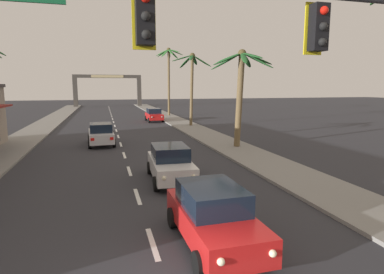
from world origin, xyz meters
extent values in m
cube|color=gray|center=(7.80, 20.00, 0.07)|extent=(3.20, 110.00, 0.14)
cube|color=gray|center=(-7.80, 20.00, 0.07)|extent=(3.20, 110.00, 0.14)
cube|color=silver|center=(0.00, 2.80, 0.00)|extent=(0.16, 2.00, 0.01)
cube|color=silver|center=(0.00, 6.96, 0.00)|extent=(0.16, 2.00, 0.01)
cube|color=silver|center=(0.00, 11.13, 0.00)|extent=(0.16, 2.00, 0.01)
cube|color=silver|center=(0.00, 15.29, 0.00)|extent=(0.16, 2.00, 0.01)
cube|color=silver|center=(0.00, 19.45, 0.00)|extent=(0.16, 2.00, 0.01)
cube|color=silver|center=(0.00, 23.61, 0.00)|extent=(0.16, 2.00, 0.01)
cube|color=silver|center=(0.00, 27.77, 0.00)|extent=(0.16, 2.00, 0.01)
cube|color=silver|center=(0.00, 31.93, 0.00)|extent=(0.16, 2.00, 0.01)
cube|color=silver|center=(0.00, 36.09, 0.00)|extent=(0.16, 2.00, 0.01)
cube|color=silver|center=(0.00, 40.25, 0.00)|extent=(0.16, 2.00, 0.01)
cube|color=silver|center=(0.00, 44.41, 0.00)|extent=(0.16, 2.00, 0.01)
cube|color=silver|center=(0.00, 48.57, 0.00)|extent=(0.16, 2.00, 0.01)
cube|color=silver|center=(0.00, 52.73, 0.00)|extent=(0.16, 2.00, 0.01)
cube|color=silver|center=(0.00, 56.89, 0.00)|extent=(0.16, 2.00, 0.01)
cube|color=silver|center=(0.00, 61.05, 0.00)|extent=(0.16, 2.00, 0.01)
cube|color=silver|center=(0.00, 65.22, 0.00)|extent=(0.16, 2.00, 0.01)
cube|color=silver|center=(0.00, 69.38, 0.00)|extent=(0.16, 2.00, 0.01)
cube|color=black|center=(3.05, 0.00, 5.62)|extent=(0.32, 0.26, 0.92)
sphere|color=red|center=(3.05, -0.14, 5.92)|extent=(0.17, 0.17, 0.17)
sphere|color=black|center=(3.05, -0.14, 5.62)|extent=(0.17, 0.17, 0.17)
sphere|color=black|center=(3.05, -0.14, 5.32)|extent=(0.17, 0.17, 0.17)
cube|color=yellow|center=(3.05, 0.16, 5.62)|extent=(0.42, 0.03, 1.04)
cube|color=black|center=(-0.45, 0.00, 5.62)|extent=(0.32, 0.26, 0.92)
sphere|color=black|center=(-0.45, -0.14, 5.62)|extent=(0.17, 0.17, 0.17)
sphere|color=black|center=(-0.45, -0.14, 5.32)|extent=(0.17, 0.17, 0.17)
cube|color=yellow|center=(-0.45, 0.16, 5.62)|extent=(0.42, 0.03, 1.04)
cube|color=red|center=(1.66, 2.32, 0.68)|extent=(1.82, 4.33, 0.72)
cube|color=black|center=(1.66, 2.47, 1.36)|extent=(1.63, 2.22, 0.64)
cylinder|color=black|center=(2.55, 0.91, 0.32)|extent=(0.23, 0.64, 0.64)
cylinder|color=black|center=(0.82, 0.88, 0.32)|extent=(0.23, 0.64, 0.64)
cylinder|color=black|center=(2.50, 3.75, 0.32)|extent=(0.23, 0.64, 0.64)
cylinder|color=black|center=(0.78, 3.72, 0.32)|extent=(0.23, 0.64, 0.64)
sphere|color=#F9EFC6|center=(2.31, 0.15, 0.76)|extent=(0.18, 0.18, 0.18)
sphere|color=#F9EFC6|center=(1.07, 0.14, 0.76)|extent=(0.18, 0.18, 0.18)
cube|color=red|center=(2.29, 4.48, 0.78)|extent=(0.24, 0.06, 0.20)
cube|color=red|center=(0.97, 4.47, 0.78)|extent=(0.24, 0.06, 0.20)
cube|color=silver|center=(1.77, 8.82, 0.68)|extent=(1.94, 4.37, 0.72)
cube|color=black|center=(1.78, 8.97, 1.36)|extent=(1.69, 2.27, 0.64)
cylinder|color=black|center=(2.57, 7.37, 0.32)|extent=(0.25, 0.65, 0.64)
cylinder|color=black|center=(0.85, 7.44, 0.32)|extent=(0.25, 0.65, 0.64)
cylinder|color=black|center=(2.70, 10.21, 0.32)|extent=(0.25, 0.65, 0.64)
cylinder|color=black|center=(0.97, 10.28, 0.32)|extent=(0.25, 0.65, 0.64)
sphere|color=#F9EFC6|center=(2.30, 6.63, 0.76)|extent=(0.18, 0.18, 0.18)
sphere|color=#F9EFC6|center=(1.06, 6.68, 0.76)|extent=(0.18, 0.18, 0.18)
cube|color=red|center=(2.52, 10.95, 0.78)|extent=(0.24, 0.07, 0.20)
cube|color=red|center=(1.21, 11.01, 0.78)|extent=(0.24, 0.07, 0.20)
cube|color=silver|center=(-1.46, 19.71, 0.68)|extent=(1.95, 4.37, 0.72)
cube|color=black|center=(-1.45, 19.56, 1.36)|extent=(1.70, 2.27, 0.64)
cylinder|color=black|center=(-2.38, 21.08, 0.32)|extent=(0.25, 0.65, 0.64)
cylinder|color=black|center=(-0.66, 21.16, 0.32)|extent=(0.25, 0.65, 0.64)
cylinder|color=black|center=(-2.26, 18.25, 0.32)|extent=(0.25, 0.65, 0.64)
cylinder|color=black|center=(-0.53, 18.33, 0.32)|extent=(0.25, 0.65, 0.64)
sphere|color=#B2B2AD|center=(-2.17, 21.85, 0.76)|extent=(0.18, 0.18, 0.18)
sphere|color=#B2B2AD|center=(-0.94, 21.90, 0.76)|extent=(0.18, 0.18, 0.18)
cube|color=red|center=(-2.02, 17.52, 0.78)|extent=(0.24, 0.07, 0.20)
cube|color=red|center=(-0.70, 17.58, 0.78)|extent=(0.24, 0.07, 0.20)
cube|color=red|center=(5.11, 35.49, 0.68)|extent=(1.82, 4.33, 0.72)
cube|color=black|center=(5.11, 35.64, 1.36)|extent=(1.63, 2.22, 0.64)
cylinder|color=black|center=(5.99, 34.09, 0.32)|extent=(0.23, 0.64, 0.64)
cylinder|color=black|center=(4.27, 34.06, 0.32)|extent=(0.23, 0.64, 0.64)
cylinder|color=black|center=(5.95, 36.92, 0.32)|extent=(0.23, 0.64, 0.64)
cylinder|color=black|center=(4.23, 36.90, 0.32)|extent=(0.23, 0.64, 0.64)
sphere|color=#B2B2AD|center=(5.76, 33.33, 0.76)|extent=(0.18, 0.18, 0.18)
sphere|color=#B2B2AD|center=(4.52, 33.31, 0.76)|extent=(0.18, 0.18, 0.18)
cube|color=red|center=(5.74, 37.66, 0.78)|extent=(0.24, 0.06, 0.20)
cube|color=red|center=(4.42, 37.64, 0.78)|extent=(0.24, 0.06, 0.20)
cylinder|color=brown|center=(8.25, 15.64, 3.35)|extent=(0.70, 0.44, 6.72)
ellipsoid|color=#1E5123|center=(9.57, 15.63, 6.42)|extent=(2.42, 0.42, 0.90)
ellipsoid|color=#1E5123|center=(9.13, 16.53, 6.36)|extent=(1.84, 2.09, 1.01)
ellipsoid|color=#1E5123|center=(8.85, 16.76, 6.51)|extent=(1.33, 2.42, 0.72)
ellipsoid|color=#1E5123|center=(7.83, 16.72, 6.52)|extent=(1.47, 2.38, 0.70)
ellipsoid|color=#1E5123|center=(7.30, 15.87, 6.22)|extent=(2.30, 0.87, 1.30)
ellipsoid|color=#1E5123|center=(7.23, 15.43, 6.35)|extent=(2.41, 0.81, 1.03)
ellipsoid|color=#1E5123|center=(8.03, 14.53, 6.36)|extent=(1.09, 2.39, 1.02)
ellipsoid|color=#1E5123|center=(8.56, 14.44, 6.52)|extent=(0.77, 2.49, 0.70)
ellipsoid|color=#1E5123|center=(9.22, 14.90, 6.25)|extent=(1.99, 1.81, 1.23)
sphere|color=#4C4223|center=(8.38, 15.64, 6.75)|extent=(0.60, 0.60, 0.60)
cylinder|color=brown|center=(8.36, 28.98, 3.88)|extent=(0.50, 0.33, 7.77)
ellipsoid|color=#1E5123|center=(9.48, 28.75, 7.24)|extent=(2.22, 0.87, 1.37)
ellipsoid|color=#1E5123|center=(8.98, 29.99, 7.41)|extent=(1.44, 2.25, 1.04)
ellipsoid|color=#1E5123|center=(7.96, 29.90, 7.21)|extent=(1.36, 2.09, 1.43)
ellipsoid|color=#1E5123|center=(7.28, 28.89, 7.51)|extent=(2.41, 0.58, 0.85)
ellipsoid|color=#1E5123|center=(8.03, 27.89, 7.50)|extent=(1.23, 2.37, 0.86)
ellipsoid|color=#1E5123|center=(9.17, 28.19, 7.25)|extent=(1.78, 1.89, 1.35)
sphere|color=#4C4223|center=(8.45, 28.98, 7.82)|extent=(0.60, 0.60, 0.60)
cylinder|color=brown|center=(8.47, 42.32, 4.91)|extent=(0.39, 0.33, 9.82)
ellipsoid|color=#2D702D|center=(9.53, 42.12, 9.52)|extent=(2.20, 0.81, 0.94)
ellipsoid|color=#2D702D|center=(9.30, 42.84, 9.31)|extent=(1.89, 1.41, 1.34)
ellipsoid|color=#2D702D|center=(8.73, 43.26, 9.34)|extent=(0.88, 2.05, 1.29)
ellipsoid|color=#2D702D|center=(7.78, 43.05, 9.42)|extent=(1.76, 1.78, 1.12)
ellipsoid|color=#2D702D|center=(7.51, 42.10, 9.40)|extent=(2.12, 0.84, 1.16)
ellipsoid|color=#2D702D|center=(7.82, 41.65, 9.30)|extent=(1.69, 1.67, 1.35)
ellipsoid|color=#2D702D|center=(8.59, 41.29, 9.47)|extent=(0.58, 2.16, 1.03)
ellipsoid|color=#2D702D|center=(9.12, 41.42, 9.64)|extent=(1.60, 2.06, 0.70)
sphere|color=#4C4223|center=(8.50, 42.32, 9.87)|extent=(0.60, 0.60, 0.60)
cube|color=#423D38|center=(-6.89, 68.79, 3.18)|extent=(0.90, 0.90, 6.36)
cube|color=#423D38|center=(6.89, 68.79, 3.18)|extent=(0.90, 0.90, 6.36)
cube|color=#423D38|center=(0.00, 68.79, 6.71)|extent=(14.69, 0.60, 0.70)
cube|color=tan|center=(0.00, 68.47, 6.71)|extent=(6.89, 0.08, 0.56)
camera|label=1|loc=(-1.21, -5.81, 4.45)|focal=30.09mm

